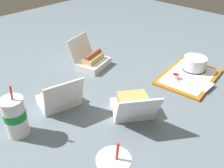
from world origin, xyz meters
The scene contains 10 objects.
ground_plane centered at (0.00, 0.00, 0.00)m, with size 3.20×3.20×0.00m, color slate.
food_tray centered at (0.36, -0.20, 0.01)m, with size 0.40×0.30×0.01m.
cake_container centered at (0.44, -0.18, 0.05)m, with size 0.13×0.13×0.07m.
ketchup_cup centered at (0.28, -0.16, 0.03)m, with size 0.04×0.04×0.02m.
napkin_stack centered at (0.32, -0.29, 0.02)m, with size 0.10×0.10×0.00m, color white.
plastic_fork centered at (0.29, -0.16, 0.02)m, with size 0.11×0.01×0.01m, color white.
clamshell_hotdog_right centered at (0.08, 0.28, 0.04)m, with size 0.22×0.22×0.17m.
clamshell_sandwich_back centered at (-0.09, -0.17, 0.04)m, with size 0.26×0.27×0.16m.
clamshell_hotdog_center centered at (-0.28, 0.12, 0.04)m, with size 0.21×0.21×0.17m.
soda_cup_back centered at (-0.50, 0.08, 0.09)m, with size 0.09×0.09×0.23m.
Camera 1 is at (-0.78, -0.71, 0.71)m, focal length 40.00 mm.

